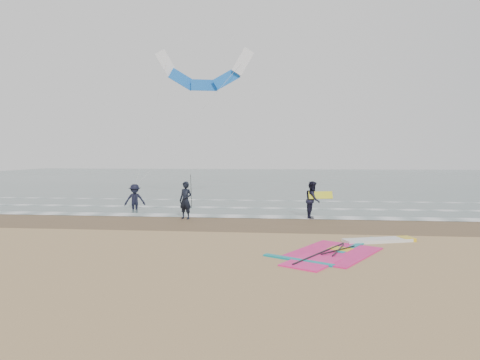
# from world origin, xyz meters

# --- Properties ---
(ground) EXTENTS (120.00, 120.00, 0.00)m
(ground) POSITION_xyz_m (0.00, 0.00, 0.00)
(ground) COLOR tan
(ground) RESTS_ON ground
(sea_water) EXTENTS (120.00, 80.00, 0.02)m
(sea_water) POSITION_xyz_m (0.00, 48.00, 0.01)
(sea_water) COLOR #47605E
(sea_water) RESTS_ON ground
(wet_sand_band) EXTENTS (120.00, 5.00, 0.01)m
(wet_sand_band) POSITION_xyz_m (0.00, 6.00, 0.00)
(wet_sand_band) COLOR brown
(wet_sand_band) RESTS_ON ground
(foam_waterline) EXTENTS (120.00, 9.15, 0.02)m
(foam_waterline) POSITION_xyz_m (0.00, 10.44, 0.03)
(foam_waterline) COLOR white
(foam_waterline) RESTS_ON ground
(windsurf_rig) EXTENTS (5.79, 5.48, 0.14)m
(windsurf_rig) POSITION_xyz_m (2.99, 0.44, 0.04)
(windsurf_rig) COLOR white
(windsurf_rig) RESTS_ON ground
(person_standing) EXTENTS (0.85, 0.71, 1.98)m
(person_standing) POSITION_xyz_m (-4.42, 7.07, 0.99)
(person_standing) COLOR black
(person_standing) RESTS_ON ground
(person_walking) EXTENTS (0.86, 1.05, 1.98)m
(person_walking) POSITION_xyz_m (2.24, 8.04, 0.99)
(person_walking) COLOR black
(person_walking) RESTS_ON ground
(person_wading) EXTENTS (1.43, 1.15, 1.94)m
(person_wading) POSITION_xyz_m (-8.39, 10.41, 0.97)
(person_wading) COLOR black
(person_wading) RESTS_ON ground
(held_pole) EXTENTS (0.17, 0.86, 1.82)m
(held_pole) POSITION_xyz_m (-4.12, 7.07, 1.45)
(held_pole) COLOR black
(held_pole) RESTS_ON ground
(carried_kiteboard) EXTENTS (1.30, 0.51, 0.39)m
(carried_kiteboard) POSITION_xyz_m (2.64, 7.94, 1.25)
(carried_kiteboard) COLOR yellow
(carried_kiteboard) RESTS_ON ground
(surf_kite) EXTENTS (7.02, 4.34, 9.36)m
(surf_kite) POSITION_xyz_m (-4.83, 14.43, 8.93)
(surf_kite) COLOR white
(surf_kite) RESTS_ON ground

